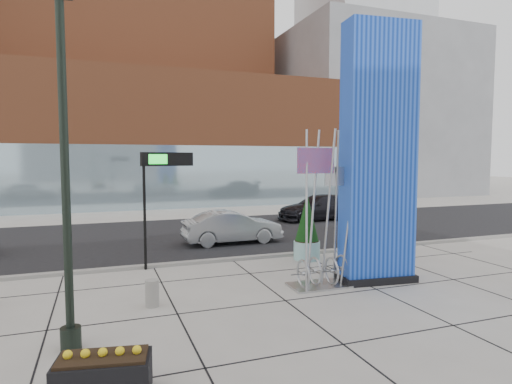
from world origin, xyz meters
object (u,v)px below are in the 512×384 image
object	(u,v)px
lamp_post	(66,201)
public_art_sculpture	(324,245)
blue_pylon	(378,159)
concrete_bollard	(152,293)
overhead_street_sign	(164,169)
car_silver_mid	(232,227)

from	to	relation	value
lamp_post	public_art_sculpture	distance (m)	7.63
blue_pylon	concrete_bollard	xyz separation A→B (m)	(-7.05, 0.06, -3.58)
overhead_street_sign	concrete_bollard	bearing A→B (deg)	-117.52
blue_pylon	lamp_post	distance (m)	9.20
concrete_bollard	overhead_street_sign	xyz separation A→B (m)	(0.94, 3.98, 3.22)
blue_pylon	concrete_bollard	distance (m)	7.91
lamp_post	car_silver_mid	distance (m)	11.71
blue_pylon	public_art_sculpture	world-z (taller)	blue_pylon
public_art_sculpture	car_silver_mid	xyz separation A→B (m)	(-0.70, 7.39, -0.52)
blue_pylon	overhead_street_sign	bearing A→B (deg)	152.90
overhead_street_sign	car_silver_mid	size ratio (longest dim) A/B	0.91
concrete_bollard	overhead_street_sign	distance (m)	5.21
lamp_post	car_silver_mid	size ratio (longest dim) A/B	1.65
public_art_sculpture	car_silver_mid	world-z (taller)	public_art_sculpture
lamp_post	blue_pylon	bearing A→B (deg)	12.66
public_art_sculpture	overhead_street_sign	xyz separation A→B (m)	(-4.28, 3.92, 2.31)
blue_pylon	lamp_post	bearing A→B (deg)	-160.99
blue_pylon	public_art_sculpture	distance (m)	3.24
blue_pylon	car_silver_mid	distance (m)	8.55
lamp_post	concrete_bollard	world-z (taller)	lamp_post
concrete_bollard	car_silver_mid	world-z (taller)	car_silver_mid
lamp_post	car_silver_mid	bearing A→B (deg)	56.09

